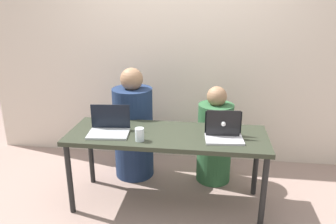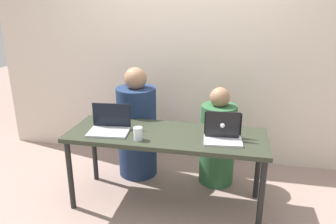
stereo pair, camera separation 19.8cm
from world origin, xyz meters
The scene contains 9 objects.
ground_plane centered at (0.00, 0.00, 0.00)m, with size 12.00×12.00×0.00m, color gray.
back_wall centered at (0.00, 1.06, 1.16)m, with size 4.60×0.10×2.32m, color beige.
desk centered at (0.00, 0.00, 0.65)m, with size 1.77×0.63×0.71m.
person_on_left centered at (-0.43, 0.50, 0.53)m, with size 0.51×0.51×1.19m.
person_on_right centered at (0.43, 0.50, 0.46)m, with size 0.37×0.37×1.03m.
laptop_front_left centered at (-0.51, -0.06, 0.76)m, with size 0.37×0.30×0.24m.
laptop_back_right centered at (0.48, 0.05, 0.77)m, with size 0.30×0.30×0.25m.
laptop_front_right centered at (0.49, -0.04, 0.76)m, with size 0.34×0.27×0.22m.
water_glass_left centered at (-0.21, -0.19, 0.76)m, with size 0.08×0.08×0.11m.
Camera 2 is at (0.57, -2.63, 1.84)m, focal length 35.00 mm.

